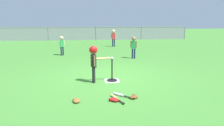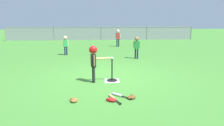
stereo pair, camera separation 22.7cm
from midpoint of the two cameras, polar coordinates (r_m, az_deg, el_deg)
name	(u,v)px [view 2 (the right image)]	position (r m, az deg, el deg)	size (l,w,h in m)	color
ground_plane	(108,77)	(6.73, -0.10, -3.85)	(60.00, 60.00, 0.00)	#3D7A2D
home_plate	(112,81)	(6.34, 1.03, -4.83)	(0.44, 0.44, 0.01)	white
batting_tee	(112,77)	(6.31, 1.03, -3.97)	(0.32, 0.32, 0.66)	black
baseball_on_tee	(112,58)	(6.17, 1.05, 1.33)	(0.07, 0.07, 0.07)	white
batter_child	(94,56)	(6.03, -4.00, 1.80)	(0.63, 0.31, 1.09)	#262626
fielder_deep_center	(118,36)	(13.88, 2.10, 7.48)	(0.33, 0.22, 1.13)	#191E4C
fielder_deep_right	(137,45)	(9.74, 7.43, 5.03)	(0.29, 0.20, 1.03)	#191E4C
fielder_deep_left	(65,43)	(10.88, -12.04, 5.43)	(0.27, 0.19, 0.98)	#191E4C
spare_bat_silver	(119,95)	(5.11, 3.26, -8.80)	(0.45, 0.44, 0.06)	silver
spare_bat_wood	(113,98)	(4.94, 1.62, -9.53)	(0.27, 0.57, 0.06)	#DBB266
glove_by_plate	(132,97)	(5.00, 6.72, -9.29)	(0.27, 0.25, 0.07)	brown
glove_near_bats	(112,100)	(4.83, 1.24, -10.01)	(0.27, 0.27, 0.07)	#B21919
glove_tossed_aside	(74,100)	(4.86, -9.03, -10.01)	(0.17, 0.23, 0.07)	brown
outfield_fence	(101,33)	(18.16, -2.63, 8.23)	(16.06, 0.06, 1.15)	slate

